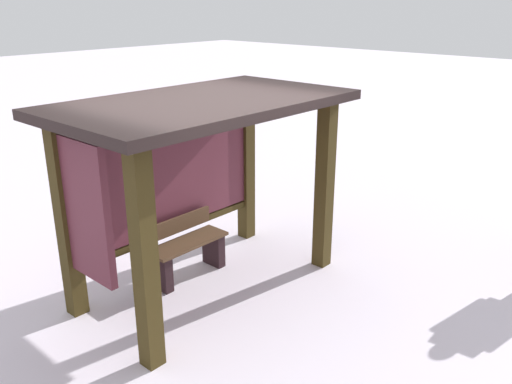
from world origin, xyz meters
The scene contains 3 objects.
ground_plane centered at (0.00, 0.00, 0.00)m, with size 60.00×60.00×0.00m, color white.
bus_shelter centered at (-0.09, 0.17, 1.74)m, with size 3.33×1.90×2.31m.
bench_left_inside centered at (0.00, 0.40, 0.35)m, with size 1.07×0.37×0.77m.
Camera 1 is at (-3.92, -4.31, 3.32)m, focal length 37.55 mm.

